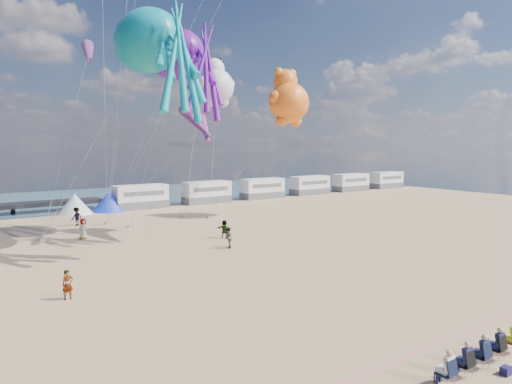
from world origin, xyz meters
name	(u,v)px	position (x,y,z in m)	size (l,w,h in m)	color
ground	(325,314)	(0.00, 0.00, 0.00)	(120.00, 120.00, 0.00)	tan
water	(64,200)	(0.00, 55.00, 0.02)	(120.00, 120.00, 0.00)	#355766
motorhome_0	(141,197)	(6.00, 40.00, 1.50)	(6.60, 2.50, 3.00)	silver
motorhome_1	(207,192)	(15.50, 40.00, 1.50)	(6.60, 2.50, 3.00)	silver
motorhome_2	(262,188)	(25.00, 40.00, 1.50)	(6.60, 2.50, 3.00)	silver
motorhome_3	(310,185)	(34.50, 40.00, 1.50)	(6.60, 2.50, 3.00)	silver
motorhome_4	(351,182)	(44.00, 40.00, 1.50)	(6.60, 2.50, 3.00)	silver
motorhome_5	(387,180)	(53.50, 40.00, 1.50)	(6.60, 2.50, 3.00)	silver
tent_white	(75,204)	(-2.00, 40.00, 1.20)	(4.00, 4.00, 2.40)	white
tent_blue	(109,201)	(2.00, 40.00, 1.20)	(4.00, 4.00, 2.40)	#1933CC
spectator_row	(481,351)	(0.99, -7.07, 0.65)	(6.10, 0.90, 1.30)	black
cooler_navy	(506,371)	(1.23, -7.88, 0.15)	(0.38, 0.28, 0.30)	#181647
rope_line	(415,353)	(0.00, -5.00, 0.02)	(0.03, 0.03, 34.00)	#F2338C
standing_person	(68,285)	(-9.64, 9.33, 0.79)	(0.57, 0.38, 1.57)	tan
beachgoer_2	(77,217)	(-3.78, 31.85, 0.92)	(0.90, 0.70, 1.85)	#7F6659
beachgoer_4	(224,229)	(5.22, 18.11, 0.80)	(0.93, 0.39, 1.60)	#7F6659
beachgoer_6	(83,229)	(-4.95, 24.69, 0.90)	(0.65, 0.43, 1.80)	#7F6659
beachgoer_7	(228,238)	(3.46, 14.62, 0.81)	(0.79, 0.51, 1.62)	#7F6659
sandbag_a	(42,239)	(-8.00, 26.02, 0.11)	(0.50, 0.35, 0.22)	gray
sandbag_b	(130,226)	(0.31, 27.88, 0.11)	(0.50, 0.35, 0.22)	gray
sandbag_c	(210,217)	(9.32, 28.13, 0.11)	(0.50, 0.35, 0.22)	gray
sandbag_d	(184,216)	(7.49, 30.77, 0.11)	(0.50, 0.35, 0.22)	gray
sandbag_e	(107,223)	(-1.03, 30.94, 0.11)	(0.50, 0.35, 0.22)	gray
kite_octopus_teal	(148,41)	(-0.70, 19.77, 16.20)	(4.32, 10.07, 11.51)	#098195
kite_octopus_purple	(176,55)	(3.48, 23.50, 16.22)	(4.11, 9.58, 10.95)	#600E8C
kite_panda	(217,87)	(6.47, 21.36, 13.36)	(3.79, 3.57, 5.36)	silver
kite_teddy_orange	(289,103)	(17.74, 24.84, 12.74)	(5.45, 5.13, 7.69)	orange
windsock_left	(88,52)	(-3.65, 25.85, 16.03)	(1.10, 6.93, 6.93)	red
windsock_mid	(196,123)	(3.80, 20.41, 9.98)	(1.00, 6.10, 6.10)	red
windsock_right	(204,127)	(4.25, 19.80, 9.62)	(0.90, 5.59, 5.59)	red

